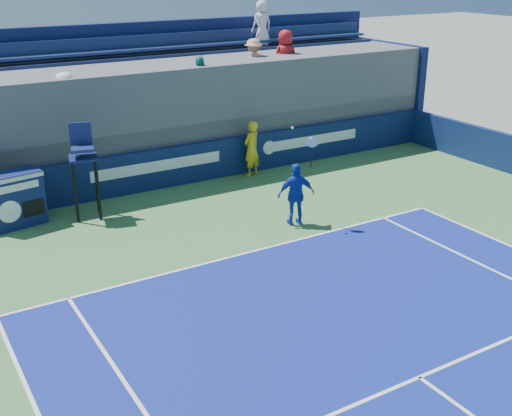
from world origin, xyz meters
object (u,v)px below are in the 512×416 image
ball_person (252,149)px  tennis_player (296,194)px  umpire_chair (84,161)px  match_clock (15,198)px

ball_person → tennis_player: (-1.06, -3.97, -0.05)m
tennis_player → umpire_chair: bearing=143.7°
match_clock → umpire_chair: bearing=-12.9°
umpire_chair → match_clock: bearing=167.1°
match_clock → umpire_chair: 1.91m
match_clock → umpire_chair: (1.69, -0.39, 0.79)m
umpire_chair → tennis_player: (4.35, -3.20, -0.71)m
tennis_player → match_clock: bearing=149.3°
umpire_chair → tennis_player: tennis_player is taller
ball_person → umpire_chair: bearing=-13.0°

